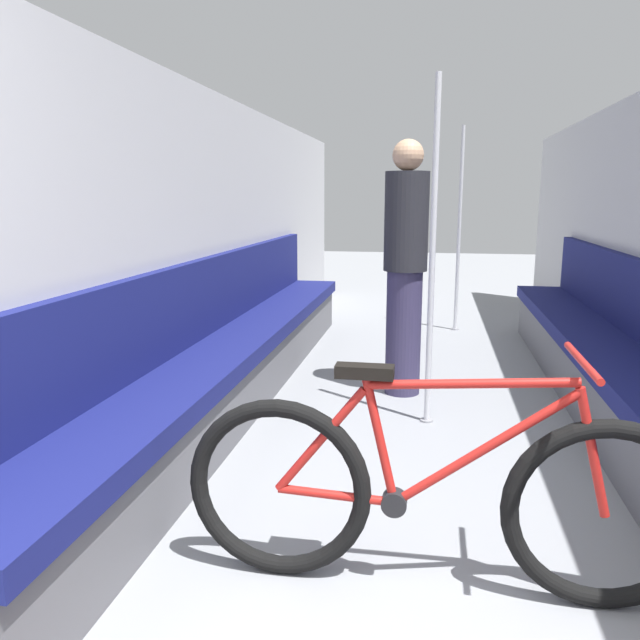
# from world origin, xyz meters

# --- Properties ---
(wall_left) EXTENTS (0.10, 9.73, 2.09)m
(wall_left) POSITION_xyz_m (-1.48, 3.27, 1.04)
(wall_left) COLOR #B2B2B7
(wall_left) RESTS_ON ground
(bench_seat_row_left) EXTENTS (0.49, 5.35, 0.98)m
(bench_seat_row_left) POSITION_xyz_m (-1.22, 3.35, 0.32)
(bench_seat_row_left) COLOR #5B5B60
(bench_seat_row_left) RESTS_ON ground
(bench_seat_row_right) EXTENTS (0.49, 5.35, 0.98)m
(bench_seat_row_right) POSITION_xyz_m (1.22, 3.35, 0.32)
(bench_seat_row_right) COLOR #5B5B60
(bench_seat_row_right) RESTS_ON ground
(bicycle) EXTENTS (1.79, 0.46, 0.88)m
(bicycle) POSITION_xyz_m (0.11, 1.50, 0.36)
(bicycle) COLOR black
(bicycle) RESTS_ON ground
(grab_pole_near) EXTENTS (0.08, 0.08, 2.07)m
(grab_pole_near) POSITION_xyz_m (0.34, 6.00, 1.00)
(grab_pole_near) COLOR gray
(grab_pole_near) RESTS_ON ground
(grab_pole_far) EXTENTS (0.08, 0.08, 2.07)m
(grab_pole_far) POSITION_xyz_m (0.07, 3.21, 1.00)
(grab_pole_far) COLOR gray
(grab_pole_far) RESTS_ON ground
(passenger_standing) EXTENTS (0.30, 0.30, 1.75)m
(passenger_standing) POSITION_xyz_m (-0.11, 3.76, 0.91)
(passenger_standing) COLOR #332D4C
(passenger_standing) RESTS_ON ground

